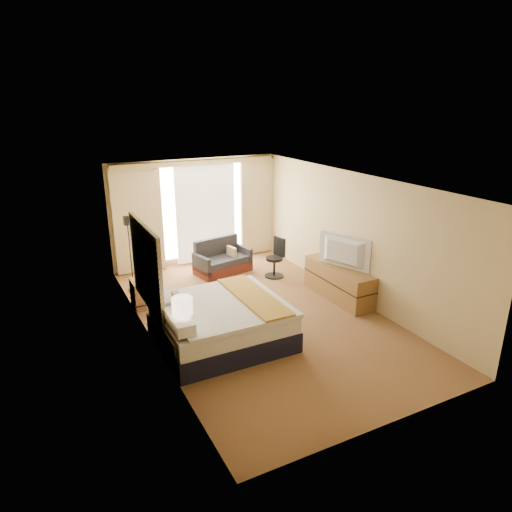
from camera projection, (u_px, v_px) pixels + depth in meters
name	position (u px, v px, depth m)	size (l,w,h in m)	color
floor	(260.00, 315.00, 8.79)	(4.20, 7.00, 0.02)	maroon
ceiling	(261.00, 181.00, 7.94)	(4.20, 7.00, 0.02)	silver
wall_back	(195.00, 212.00, 11.31)	(4.20, 0.02, 2.60)	tan
wall_front	(396.00, 334.00, 5.41)	(4.20, 0.02, 2.60)	tan
wall_left	(147.00, 270.00, 7.46)	(0.02, 7.00, 2.60)	tan
wall_right	(352.00, 236.00, 9.26)	(0.02, 7.00, 2.60)	tan
headboard	(146.00, 267.00, 7.65)	(0.06, 1.85, 1.50)	black
nightstand_left	(184.00, 351.00, 7.01)	(0.45, 0.52, 0.55)	brown
nightstand_right	(144.00, 293.00, 9.11)	(0.45, 0.52, 0.55)	brown
media_dresser	(338.00, 282.00, 9.46)	(0.50, 1.80, 0.70)	brown
window	(205.00, 210.00, 11.38)	(2.30, 0.02, 2.30)	white
curtains	(197.00, 208.00, 11.18)	(4.12, 0.19, 2.56)	#C8B88D
bed	(221.00, 322.00, 7.72)	(2.09, 1.91, 1.01)	black
loveseat	(222.00, 261.00, 10.91)	(1.40, 0.93, 0.80)	#551F18
floor_lamp	(129.00, 239.00, 9.52)	(0.21, 0.21, 1.66)	black
desk_chair	(276.00, 259.00, 10.61)	(0.45, 0.45, 0.92)	black
lamp_left	(182.00, 307.00, 6.70)	(0.31, 0.31, 0.65)	black
lamp_right	(144.00, 261.00, 8.92)	(0.25, 0.25, 0.52)	black
tissue_box	(183.00, 329.00, 6.98)	(0.12, 0.12, 0.11)	#829EC9
telephone	(142.00, 275.00, 9.18)	(0.16, 0.12, 0.06)	black
television	(342.00, 253.00, 9.12)	(1.17, 0.15, 0.67)	black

